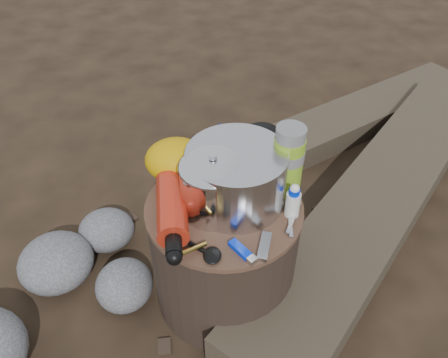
{
  "coord_description": "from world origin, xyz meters",
  "views": [
    {
      "loc": [
        -0.0,
        -0.86,
        1.23
      ],
      "look_at": [
        0.0,
        0.0,
        0.48
      ],
      "focal_mm": 36.36,
      "sensor_mm": 36.0,
      "label": 1
    }
  ],
  "objects_px": {
    "fuel_bottle": "(172,203)",
    "travel_mug": "(261,152)",
    "camping_pot": "(213,184)",
    "thermos": "(288,161)",
    "stump": "(224,253)",
    "log_main": "(378,200)"
  },
  "relations": [
    {
      "from": "fuel_bottle",
      "to": "travel_mug",
      "type": "height_order",
      "value": "travel_mug"
    },
    {
      "from": "camping_pot",
      "to": "thermos",
      "type": "xyz_separation_m",
      "value": [
        0.19,
        0.07,
        0.02
      ]
    },
    {
      "from": "stump",
      "to": "fuel_bottle",
      "type": "relative_size",
      "value": 1.29
    },
    {
      "from": "stump",
      "to": "camping_pot",
      "type": "distance_m",
      "value": 0.28
    },
    {
      "from": "camping_pot",
      "to": "travel_mug",
      "type": "xyz_separation_m",
      "value": [
        0.13,
        0.15,
        -0.02
      ]
    },
    {
      "from": "stump",
      "to": "log_main",
      "type": "bearing_deg",
      "value": 31.29
    },
    {
      "from": "stump",
      "to": "travel_mug",
      "type": "bearing_deg",
      "value": 54.18
    },
    {
      "from": "camping_pot",
      "to": "travel_mug",
      "type": "relative_size",
      "value": 1.25
    },
    {
      "from": "thermos",
      "to": "travel_mug",
      "type": "height_order",
      "value": "thermos"
    },
    {
      "from": "stump",
      "to": "thermos",
      "type": "height_order",
      "value": "thermos"
    },
    {
      "from": "log_main",
      "to": "camping_pot",
      "type": "bearing_deg",
      "value": -112.41
    },
    {
      "from": "stump",
      "to": "camping_pot",
      "type": "relative_size",
      "value": 2.47
    },
    {
      "from": "log_main",
      "to": "travel_mug",
      "type": "xyz_separation_m",
      "value": [
        -0.47,
        -0.2,
        0.38
      ]
    },
    {
      "from": "log_main",
      "to": "thermos",
      "type": "height_order",
      "value": "thermos"
    },
    {
      "from": "log_main",
      "to": "thermos",
      "type": "xyz_separation_m",
      "value": [
        -0.4,
        -0.29,
        0.42
      ]
    },
    {
      "from": "log_main",
      "to": "travel_mug",
      "type": "height_order",
      "value": "travel_mug"
    },
    {
      "from": "camping_pot",
      "to": "fuel_bottle",
      "type": "height_order",
      "value": "camping_pot"
    },
    {
      "from": "stump",
      "to": "travel_mug",
      "type": "relative_size",
      "value": 3.09
    },
    {
      "from": "log_main",
      "to": "camping_pot",
      "type": "height_order",
      "value": "camping_pot"
    },
    {
      "from": "fuel_bottle",
      "to": "thermos",
      "type": "bearing_deg",
      "value": 9.86
    },
    {
      "from": "stump",
      "to": "fuel_bottle",
      "type": "distance_m",
      "value": 0.27
    },
    {
      "from": "fuel_bottle",
      "to": "thermos",
      "type": "xyz_separation_m",
      "value": [
        0.3,
        0.09,
        0.06
      ]
    }
  ]
}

